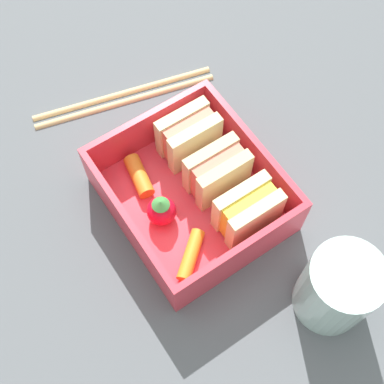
# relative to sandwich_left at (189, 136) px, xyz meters

# --- Properties ---
(ground_plane) EXTENTS (1.20, 1.20, 0.02)m
(ground_plane) POSITION_rel_sandwich_left_xyz_m (0.05, -0.03, -0.05)
(ground_plane) COLOR #52565A
(bento_tray) EXTENTS (0.16, 0.14, 0.01)m
(bento_tray) POSITION_rel_sandwich_left_xyz_m (0.05, -0.03, -0.03)
(bento_tray) COLOR #E23544
(bento_tray) RESTS_ON ground_plane
(bento_rim) EXTENTS (0.16, 0.14, 0.05)m
(bento_rim) POSITION_rel_sandwich_left_xyz_m (0.05, -0.03, -0.00)
(bento_rim) COLOR #E23544
(bento_rim) RESTS_ON bento_tray
(sandwich_left) EXTENTS (0.03, 0.06, 0.05)m
(sandwich_left) POSITION_rel_sandwich_left_xyz_m (0.00, 0.00, 0.00)
(sandwich_left) COLOR beige
(sandwich_left) RESTS_ON bento_tray
(sandwich_center_left) EXTENTS (0.03, 0.06, 0.05)m
(sandwich_center_left) POSITION_rel_sandwich_left_xyz_m (0.05, 0.00, 0.00)
(sandwich_center_left) COLOR #DFBE87
(sandwich_center_left) RESTS_ON bento_tray
(sandwich_center) EXTENTS (0.03, 0.06, 0.05)m
(sandwich_center) POSITION_rel_sandwich_left_xyz_m (0.10, 0.00, 0.00)
(sandwich_center) COLOR beige
(sandwich_center) RESTS_ON bento_tray
(carrot_stick_left) EXTENTS (0.05, 0.02, 0.02)m
(carrot_stick_left) POSITION_rel_sandwich_left_xyz_m (0.00, -0.06, -0.02)
(carrot_stick_left) COLOR orange
(carrot_stick_left) RESTS_ON bento_tray
(strawberry_far_left) EXTENTS (0.03, 0.03, 0.03)m
(strawberry_far_left) POSITION_rel_sandwich_left_xyz_m (0.05, -0.06, -0.01)
(strawberry_far_left) COLOR red
(strawberry_far_left) RESTS_ON bento_tray
(carrot_stick_far_left) EXTENTS (0.04, 0.05, 0.01)m
(carrot_stick_far_left) POSITION_rel_sandwich_left_xyz_m (0.10, -0.06, -0.02)
(carrot_stick_far_left) COLOR orange
(carrot_stick_far_left) RESTS_ON bento_tray
(chopstick_pair) EXTENTS (0.07, 0.20, 0.01)m
(chopstick_pair) POSITION_rel_sandwich_left_xyz_m (-0.10, -0.02, -0.03)
(chopstick_pair) COLOR tan
(chopstick_pair) RESTS_ON ground_plane
(drinking_glass) EXTENTS (0.06, 0.06, 0.08)m
(drinking_glass) POSITION_rel_sandwich_left_xyz_m (0.20, 0.02, 0.00)
(drinking_glass) COLOR silver
(drinking_glass) RESTS_ON ground_plane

